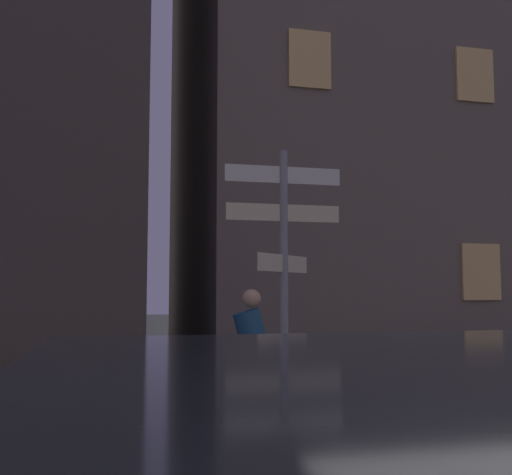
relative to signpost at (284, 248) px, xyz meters
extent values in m
cube|color=#9E9991|center=(0.04, 0.81, -2.12)|extent=(40.00, 2.57, 0.14)
cylinder|color=gray|center=(0.00, 0.00, -0.33)|extent=(0.12, 0.12, 3.44)
cube|color=white|center=(0.00, 0.00, 1.04)|extent=(1.69, 0.03, 0.24)
cube|color=beige|center=(0.00, 0.00, 0.50)|extent=(1.65, 0.03, 0.24)
cube|color=beige|center=(0.00, 0.00, -0.21)|extent=(0.99, 0.99, 0.24)
torus|color=black|center=(-1.39, -1.12, -1.83)|extent=(0.72, 0.10, 0.72)
torus|color=black|center=(-0.29, -1.18, -1.83)|extent=(0.72, 0.10, 0.72)
cylinder|color=black|center=(-0.84, -1.15, -1.58)|extent=(1.00, 0.10, 0.04)
cylinder|color=navy|center=(-0.74, -1.16, -1.11)|extent=(0.47, 0.35, 0.61)
sphere|color=tan|center=(-0.74, -1.16, -0.69)|extent=(0.22, 0.22, 0.22)
cylinder|color=black|center=(-0.79, -1.25, -1.61)|extent=(0.35, 0.14, 0.55)
cylinder|color=black|center=(-0.78, -1.07, -1.61)|extent=(0.35, 0.14, 0.55)
cube|color=#6B6056|center=(5.34, 7.80, 5.77)|extent=(11.41, 8.99, 15.92)
cube|color=#F2C672|center=(5.34, 3.28, -0.19)|extent=(0.90, 0.06, 1.20)
cube|color=#F2C672|center=(1.54, 3.28, 4.12)|extent=(0.90, 0.06, 1.20)
cube|color=#F2C672|center=(5.34, 3.28, 4.12)|extent=(0.90, 0.06, 1.20)
camera|label=1|loc=(-2.41, -8.18, -0.60)|focal=42.83mm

